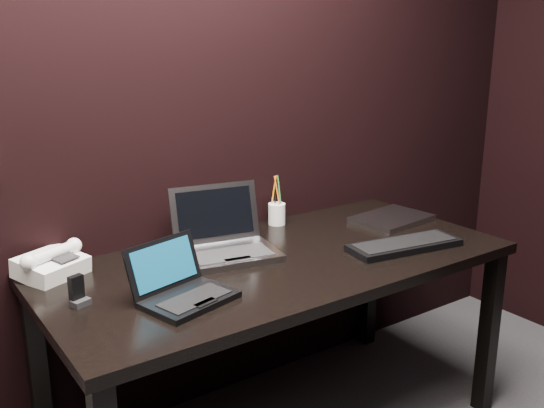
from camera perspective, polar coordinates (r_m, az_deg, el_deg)
wall_back at (r=2.28m, az=-11.45°, el=9.76°), size 4.00×0.00×4.00m
desk at (r=2.24m, az=0.75°, el=-6.92°), size 1.70×0.80×0.74m
netbook at (r=1.88m, az=-8.45°, el=-7.90°), size 0.32×0.30×0.17m
silver_laptop at (r=2.24m, az=-4.41°, el=-3.64°), size 0.39×0.37×0.24m
ext_keyboard at (r=2.35m, az=12.35°, el=-3.79°), size 0.46×0.22×0.03m
closed_laptop at (r=2.68m, az=11.20°, el=-1.34°), size 0.35×0.27×0.02m
desk_phone at (r=2.16m, az=-20.04°, el=-5.32°), size 0.25×0.24×0.12m
mobile_phone at (r=1.92m, az=-17.81°, el=-8.07°), size 0.06×0.06×0.09m
pen_cup at (r=2.58m, az=0.45°, el=-0.85°), size 0.08×0.08×0.21m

